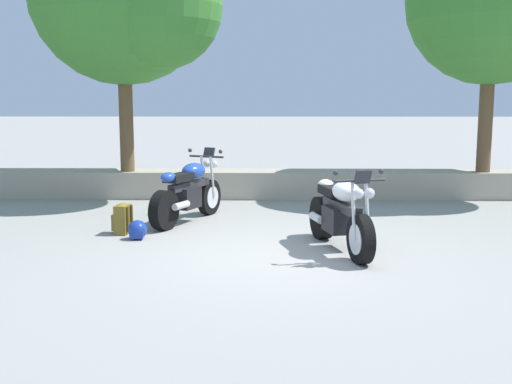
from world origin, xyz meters
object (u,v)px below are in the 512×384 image
object	(u,v)px
rider_backpack	(122,218)
rider_helmet	(137,230)
motorcycle_blue_near_left	(189,193)
motorcycle_white_centre	(341,215)
leafy_tree_mid_right	(502,2)

from	to	relation	value
rider_backpack	rider_helmet	world-z (taller)	rider_backpack
motorcycle_blue_near_left	motorcycle_white_centre	distance (m)	3.00
rider_backpack	leafy_tree_mid_right	size ratio (longest dim) A/B	0.09
motorcycle_white_centre	leafy_tree_mid_right	bearing A→B (deg)	50.50
motorcycle_blue_near_left	motorcycle_white_centre	size ratio (longest dim) A/B	0.96
rider_backpack	rider_helmet	distance (m)	0.49
rider_backpack	leafy_tree_mid_right	xyz separation A→B (m)	(6.72, 3.32, 3.62)
motorcycle_white_centre	rider_backpack	bearing A→B (deg)	162.47
motorcycle_blue_near_left	leafy_tree_mid_right	distance (m)	7.14
motorcycle_blue_near_left	motorcycle_white_centre	world-z (taller)	same
motorcycle_blue_near_left	rider_helmet	xyz separation A→B (m)	(-0.59, -1.34, -0.35)
motorcycle_white_centre	rider_helmet	size ratio (longest dim) A/B	7.27
motorcycle_blue_near_left	rider_backpack	distance (m)	1.33
rider_helmet	leafy_tree_mid_right	world-z (taller)	leafy_tree_mid_right
motorcycle_white_centre	motorcycle_blue_near_left	bearing A→B (deg)	139.19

